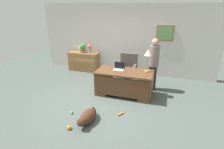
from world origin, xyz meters
TOP-DOWN VIEW (x-y plane):
  - ground_plane at (0.00, 0.00)m, footprint 12.00×12.00m
  - back_wall at (0.01, 2.60)m, footprint 7.00×0.16m
  - desk at (0.52, 0.60)m, footprint 1.70×0.83m
  - credenza at (-1.65, 2.25)m, footprint 1.24×0.50m
  - armchair at (0.40, 1.59)m, footprint 0.60×0.59m
  - person_standing at (1.29, 1.27)m, footprint 0.32×0.32m
  - dog_lying at (0.04, -1.05)m, footprint 0.36×0.79m
  - laptop at (0.32, 0.71)m, footprint 0.32×0.22m
  - desk_lamp at (1.15, 0.82)m, footprint 0.22×0.22m
  - vase_with_flowers at (-1.37, 2.25)m, footprint 0.17×0.17m
  - vase_empty at (-1.81, 2.25)m, footprint 0.12×0.12m
  - potted_plant at (-1.67, 2.25)m, footprint 0.24×0.24m
  - dog_toy_ball at (-0.25, -1.41)m, footprint 0.10×0.10m
  - dog_toy_bone at (-0.52, -0.83)m, footprint 0.11×0.15m
  - dog_toy_plush at (0.71, -0.51)m, footprint 0.16×0.19m

SIDE VIEW (x-z plane):
  - ground_plane at x=0.00m, z-range 0.00..0.00m
  - dog_toy_bone at x=-0.52m, z-range 0.00..0.05m
  - dog_toy_plush at x=0.71m, z-range 0.00..0.05m
  - dog_toy_ball at x=-0.25m, z-range 0.00..0.10m
  - dog_lying at x=0.04m, z-range 0.01..0.31m
  - credenza at x=-1.65m, z-range 0.00..0.78m
  - desk at x=0.52m, z-range 0.03..0.80m
  - armchair at x=0.40m, z-range -0.05..0.99m
  - laptop at x=0.32m, z-range 0.71..0.94m
  - person_standing at x=1.29m, z-range 0.03..1.72m
  - vase_empty at x=-1.81m, z-range 0.78..1.03m
  - potted_plant at x=-1.67m, z-range 0.80..1.16m
  - vase_with_flowers at x=-1.37m, z-range 0.81..1.16m
  - desk_lamp at x=1.15m, z-range 0.97..1.64m
  - back_wall at x=0.01m, z-range 0.00..2.70m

